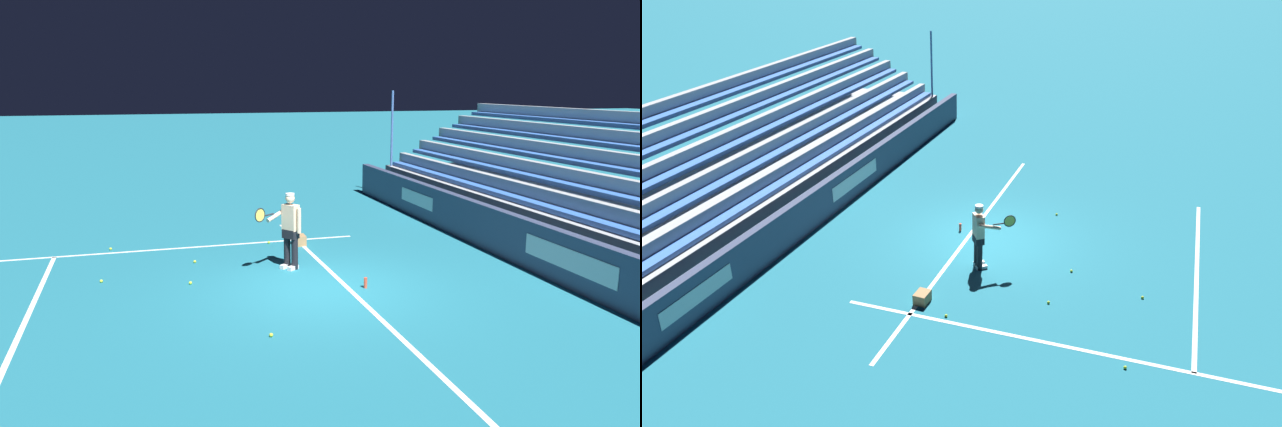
# 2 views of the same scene
# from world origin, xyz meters

# --- Properties ---
(ground_plane) EXTENTS (160.00, 160.00, 0.00)m
(ground_plane) POSITION_xyz_m (0.00, 0.00, 0.00)
(ground_plane) COLOR #1E6B7F
(court_baseline_white) EXTENTS (12.00, 0.10, 0.01)m
(court_baseline_white) POSITION_xyz_m (0.00, -0.50, 0.00)
(court_baseline_white) COLOR white
(court_baseline_white) RESTS_ON ground
(court_sideline_white) EXTENTS (0.10, 12.00, 0.01)m
(court_sideline_white) POSITION_xyz_m (4.11, 4.00, 0.00)
(court_sideline_white) COLOR white
(court_sideline_white) RESTS_ON ground
(court_service_line_white) EXTENTS (8.22, 0.10, 0.01)m
(court_service_line_white) POSITION_xyz_m (0.00, 5.50, 0.00)
(court_service_line_white) COLOR white
(court_service_line_white) RESTS_ON ground
(back_wall_sponsor_board) EXTENTS (21.24, 0.25, 1.10)m
(back_wall_sponsor_board) POSITION_xyz_m (0.01, -4.87, 0.55)
(back_wall_sponsor_board) COLOR #384260
(back_wall_sponsor_board) RESTS_ON ground
(bleacher_stand) EXTENTS (20.18, 4.00, 3.85)m
(bleacher_stand) POSITION_xyz_m (0.00, -7.50, 0.79)
(bleacher_stand) COLOR #9EA3A8
(bleacher_stand) RESTS_ON ground
(tennis_player) EXTENTS (0.61, 1.05, 1.71)m
(tennis_player) POSITION_xyz_m (1.60, 0.30, 0.89)
(tennis_player) COLOR black
(tennis_player) RESTS_ON ground
(ball_box_cardboard) EXTENTS (0.41, 0.32, 0.26)m
(ball_box_cardboard) POSITION_xyz_m (3.57, -0.43, 0.13)
(ball_box_cardboard) COLOR #A87F51
(ball_box_cardboard) RESTS_ON ground
(tennis_ball_far_right) EXTENTS (0.07, 0.07, 0.07)m
(tennis_ball_far_right) POSITION_xyz_m (1.72, 4.32, 0.03)
(tennis_ball_far_right) COLOR #CCE533
(tennis_ball_far_right) RESTS_ON ground
(tennis_ball_on_baseline) EXTENTS (0.07, 0.07, 0.07)m
(tennis_ball_on_baseline) POSITION_xyz_m (1.07, 2.55, 0.03)
(tennis_ball_on_baseline) COLOR #CCE533
(tennis_ball_on_baseline) RESTS_ON ground
(tennis_ball_stray_back) EXTENTS (0.07, 0.07, 0.07)m
(tennis_ball_stray_back) POSITION_xyz_m (4.42, 4.22, 0.03)
(tennis_ball_stray_back) COLOR #CCE533
(tennis_ball_stray_back) RESTS_ON ground
(tennis_ball_toward_net) EXTENTS (0.07, 0.07, 0.07)m
(tennis_ball_toward_net) POSITION_xyz_m (-2.09, 1.52, 0.03)
(tennis_ball_toward_net) COLOR #CCE533
(tennis_ball_toward_net) RESTS_ON ground
(tennis_ball_far_left) EXTENTS (0.07, 0.07, 0.07)m
(tennis_ball_far_left) POSITION_xyz_m (3.94, 0.30, 0.03)
(tennis_ball_far_left) COLOR #CCE533
(tennis_ball_far_left) RESTS_ON ground
(tennis_ball_near_player) EXTENTS (0.07, 0.07, 0.07)m
(tennis_ball_near_player) POSITION_xyz_m (2.66, 2.31, 0.03)
(tennis_ball_near_player) COLOR #CCE533
(tennis_ball_near_player) RESTS_ON ground
(water_bottle) EXTENTS (0.07, 0.07, 0.22)m
(water_bottle) POSITION_xyz_m (-0.17, -0.84, 0.11)
(water_bottle) COLOR #EA4C33
(water_bottle) RESTS_ON ground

